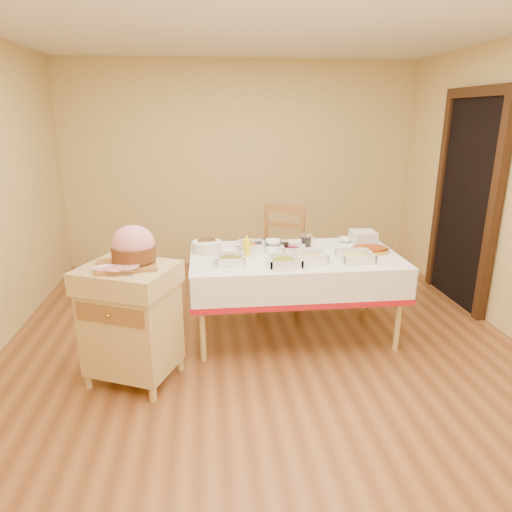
{
  "coord_description": "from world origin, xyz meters",
  "views": [
    {
      "loc": [
        -0.46,
        -3.48,
        1.94
      ],
      "look_at": [
        -0.05,
        0.2,
        0.79
      ],
      "focal_mm": 32.0,
      "sensor_mm": 36.0,
      "label": 1
    }
  ],
  "objects_px": {
    "ham_on_board": "(132,249)",
    "plate_stack": "(363,237)",
    "mustard_bottle": "(247,247)",
    "dining_chair": "(282,254)",
    "dining_table": "(294,272)",
    "preserve_jar_left": "(284,245)",
    "brass_platter": "(369,250)",
    "butcher_cart": "(131,317)",
    "bread_basket": "(207,246)",
    "preserve_jar_right": "(306,240)"
  },
  "relations": [
    {
      "from": "mustard_bottle",
      "to": "dining_table",
      "type": "bearing_deg",
      "value": 2.0
    },
    {
      "from": "preserve_jar_left",
      "to": "bread_basket",
      "type": "height_order",
      "value": "bread_basket"
    },
    {
      "from": "brass_platter",
      "to": "dining_chair",
      "type": "bearing_deg",
      "value": 130.97
    },
    {
      "from": "preserve_jar_right",
      "to": "preserve_jar_left",
      "type": "bearing_deg",
      "value": -155.07
    },
    {
      "from": "butcher_cart",
      "to": "plate_stack",
      "type": "relative_size",
      "value": 4.09
    },
    {
      "from": "ham_on_board",
      "to": "plate_stack",
      "type": "xyz_separation_m",
      "value": [
        2.01,
        0.87,
        -0.21
      ]
    },
    {
      "from": "dining_table",
      "to": "plate_stack",
      "type": "relative_size",
      "value": 8.23
    },
    {
      "from": "dining_chair",
      "to": "plate_stack",
      "type": "bearing_deg",
      "value": -34.96
    },
    {
      "from": "dining_chair",
      "to": "bread_basket",
      "type": "distance_m",
      "value": 1.02
    },
    {
      "from": "ham_on_board",
      "to": "preserve_jar_left",
      "type": "height_order",
      "value": "ham_on_board"
    },
    {
      "from": "ham_on_board",
      "to": "brass_platter",
      "type": "xyz_separation_m",
      "value": [
        1.97,
        0.59,
        -0.25
      ]
    },
    {
      "from": "mustard_bottle",
      "to": "brass_platter",
      "type": "bearing_deg",
      "value": 0.63
    },
    {
      "from": "plate_stack",
      "to": "brass_platter",
      "type": "xyz_separation_m",
      "value": [
        -0.03,
        -0.28,
        -0.04
      ]
    },
    {
      "from": "butcher_cart",
      "to": "bread_basket",
      "type": "xyz_separation_m",
      "value": [
        0.57,
        0.8,
        0.3
      ]
    },
    {
      "from": "preserve_jar_left",
      "to": "butcher_cart",
      "type": "bearing_deg",
      "value": -148.53
    },
    {
      "from": "preserve_jar_left",
      "to": "preserve_jar_right",
      "type": "bearing_deg",
      "value": 24.93
    },
    {
      "from": "dining_table",
      "to": "plate_stack",
      "type": "height_order",
      "value": "plate_stack"
    },
    {
      "from": "dining_chair",
      "to": "preserve_jar_left",
      "type": "distance_m",
      "value": 0.68
    },
    {
      "from": "ham_on_board",
      "to": "bread_basket",
      "type": "distance_m",
      "value": 0.95
    },
    {
      "from": "dining_table",
      "to": "mustard_bottle",
      "type": "relative_size",
      "value": 9.44
    },
    {
      "from": "dining_chair",
      "to": "brass_platter",
      "type": "relative_size",
      "value": 2.94
    },
    {
      "from": "dining_table",
      "to": "preserve_jar_left",
      "type": "xyz_separation_m",
      "value": [
        -0.07,
        0.14,
        0.21
      ]
    },
    {
      "from": "dining_table",
      "to": "preserve_jar_right",
      "type": "height_order",
      "value": "preserve_jar_right"
    },
    {
      "from": "butcher_cart",
      "to": "bread_basket",
      "type": "bearing_deg",
      "value": 54.63
    },
    {
      "from": "plate_stack",
      "to": "brass_platter",
      "type": "bearing_deg",
      "value": -97.0
    },
    {
      "from": "butcher_cart",
      "to": "mustard_bottle",
      "type": "xyz_separation_m",
      "value": [
        0.91,
        0.62,
        0.33
      ]
    },
    {
      "from": "dining_chair",
      "to": "plate_stack",
      "type": "height_order",
      "value": "dining_chair"
    },
    {
      "from": "ham_on_board",
      "to": "plate_stack",
      "type": "distance_m",
      "value": 2.2
    },
    {
      "from": "dining_chair",
      "to": "brass_platter",
      "type": "xyz_separation_m",
      "value": [
        0.66,
        -0.76,
        0.25
      ]
    },
    {
      "from": "preserve_jar_right",
      "to": "brass_platter",
      "type": "height_order",
      "value": "preserve_jar_right"
    },
    {
      "from": "dining_table",
      "to": "butcher_cart",
      "type": "height_order",
      "value": "butcher_cart"
    },
    {
      "from": "ham_on_board",
      "to": "mustard_bottle",
      "type": "bearing_deg",
      "value": 33.84
    },
    {
      "from": "preserve_jar_right",
      "to": "plate_stack",
      "type": "xyz_separation_m",
      "value": [
        0.56,
        0.03,
        0.0
      ]
    },
    {
      "from": "dining_table",
      "to": "brass_platter",
      "type": "bearing_deg",
      "value": -0.21
    },
    {
      "from": "mustard_bottle",
      "to": "dining_chair",
      "type": "bearing_deg",
      "value": 60.54
    },
    {
      "from": "bread_basket",
      "to": "mustard_bottle",
      "type": "bearing_deg",
      "value": -28.2
    },
    {
      "from": "preserve_jar_left",
      "to": "preserve_jar_right",
      "type": "distance_m",
      "value": 0.25
    },
    {
      "from": "plate_stack",
      "to": "brass_platter",
      "type": "relative_size",
      "value": 0.63
    },
    {
      "from": "preserve_jar_left",
      "to": "preserve_jar_right",
      "type": "xyz_separation_m",
      "value": [
        0.23,
        0.11,
        0.01
      ]
    },
    {
      "from": "ham_on_board",
      "to": "plate_stack",
      "type": "height_order",
      "value": "ham_on_board"
    },
    {
      "from": "butcher_cart",
      "to": "dining_chair",
      "type": "height_order",
      "value": "dining_chair"
    },
    {
      "from": "brass_platter",
      "to": "bread_basket",
      "type": "bearing_deg",
      "value": 173.21
    },
    {
      "from": "butcher_cart",
      "to": "ham_on_board",
      "type": "relative_size",
      "value": 2.07
    },
    {
      "from": "dining_chair",
      "to": "preserve_jar_right",
      "type": "xyz_separation_m",
      "value": [
        0.14,
        -0.51,
        0.28
      ]
    },
    {
      "from": "dining_table",
      "to": "brass_platter",
      "type": "relative_size",
      "value": 5.15
    },
    {
      "from": "preserve_jar_left",
      "to": "plate_stack",
      "type": "distance_m",
      "value": 0.79
    },
    {
      "from": "plate_stack",
      "to": "dining_chair",
      "type": "bearing_deg",
      "value": 145.04
    },
    {
      "from": "ham_on_board",
      "to": "plate_stack",
      "type": "relative_size",
      "value": 1.98
    },
    {
      "from": "dining_table",
      "to": "preserve_jar_left",
      "type": "bearing_deg",
      "value": 115.12
    },
    {
      "from": "ham_on_board",
      "to": "mustard_bottle",
      "type": "distance_m",
      "value": 1.06
    }
  ]
}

